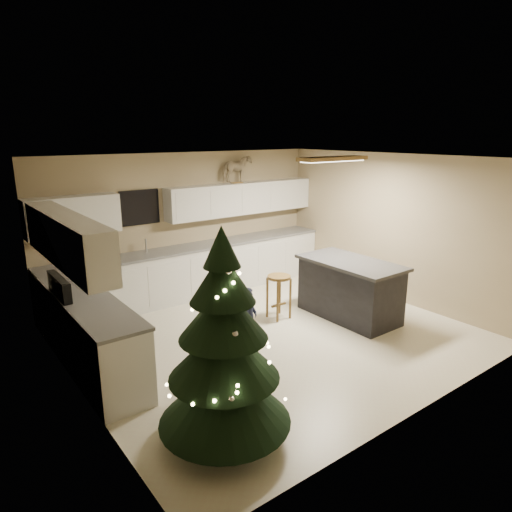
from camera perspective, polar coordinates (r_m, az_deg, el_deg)
name	(u,v)px	position (r m, az deg, el deg)	size (l,w,h in m)	color
ground_plane	(270,334)	(6.96, 1.76, -9.78)	(5.50, 5.50, 0.00)	beige
room_shell	(272,220)	(6.44, 2.03, 4.54)	(5.52, 5.02, 2.61)	#8C7B5B
cabinetry	(163,271)	(7.56, -11.51, -1.89)	(5.50, 3.20, 2.00)	silver
island	(350,289)	(7.59, 11.61, -4.05)	(0.90, 1.70, 0.95)	black
bar_stool	(279,286)	(7.37, 2.88, -3.79)	(0.38, 0.38, 0.72)	brown
christmas_tree	(224,357)	(4.43, -4.04, -12.44)	(1.35, 1.30, 2.16)	#3F2816
toddler	(249,319)	(6.36, -0.88, -7.83)	(0.33, 0.22, 0.90)	black
rocking_horse	(237,169)	(8.82, -2.42, 10.84)	(0.62, 0.34, 0.52)	brown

